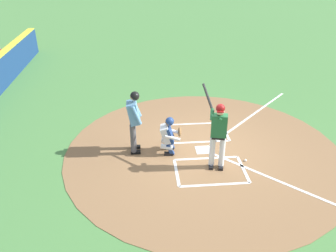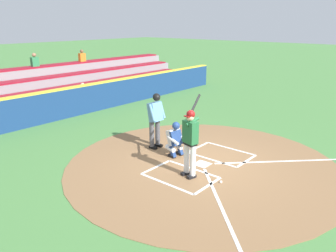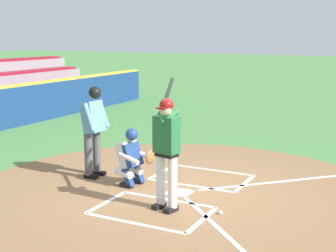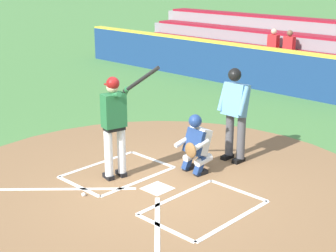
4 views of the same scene
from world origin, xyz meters
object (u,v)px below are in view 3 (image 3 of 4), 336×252
Objects in this scene: catcher at (132,156)px; plate_umpire at (94,125)px; batter at (166,145)px; baseball at (221,213)px.

plate_umpire is at bearing -98.05° from catcher.
batter is 2.37m from plate_umpire.
batter is at bearing 53.93° from catcher.
plate_umpire is 25.20× the size of baseball.
catcher is at bearing -126.07° from batter.
batter is 28.76× the size of baseball.
catcher is at bearing -107.98° from baseball.
batter is 1.40m from baseball.
baseball is (0.67, 2.07, -0.55)m from catcher.
batter reaches higher than plate_umpire.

